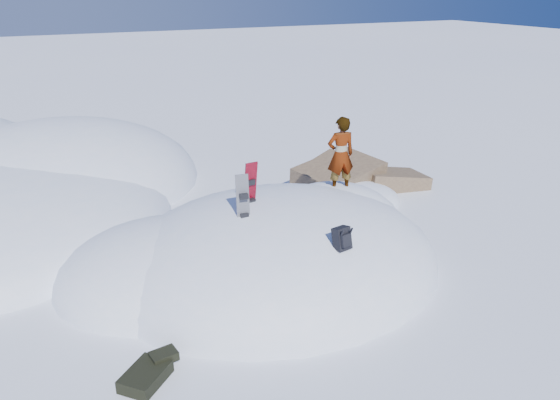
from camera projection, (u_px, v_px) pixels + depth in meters
name	position (u px, v px, depth m)	size (l,w,h in m)	color
ground	(277.00, 267.00, 11.46)	(120.00, 120.00, 0.00)	white
snow_mound	(265.00, 264.00, 11.59)	(8.00, 6.00, 3.00)	white
rock_outcrop	(349.00, 192.00, 15.48)	(4.68, 4.41, 1.68)	brown
snowboard_red	(250.00, 194.00, 10.89)	(0.28, 0.26, 1.38)	red
snowboard_dark	(243.00, 208.00, 10.29)	(0.27, 0.22, 1.33)	black
backpack	(342.00, 239.00, 9.61)	(0.33, 0.38, 0.48)	black
gear_pile	(149.00, 373.00, 8.16)	(1.01, 0.89, 0.26)	black
person	(341.00, 155.00, 12.19)	(0.64, 0.42, 1.75)	slate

